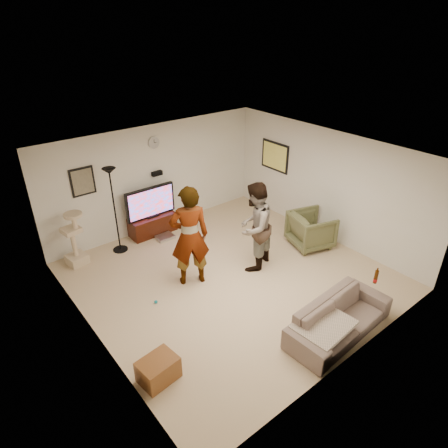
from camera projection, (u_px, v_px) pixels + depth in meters
floor at (231, 277)px, 7.87m from camera, size 5.50×5.50×0.02m
ceiling at (232, 156)px, 6.67m from camera, size 5.50×5.50×0.02m
wall_back at (156, 178)px, 9.16m from camera, size 5.50×0.04×2.50m
wall_front at (359, 295)px, 5.39m from camera, size 5.50×0.04×2.50m
wall_left at (87, 276)px, 5.76m from camera, size 0.04×5.50×2.50m
wall_right at (326, 185)px, 8.78m from camera, size 0.04×5.50×2.50m
wall_clock at (154, 143)px, 8.73m from camera, size 0.26×0.04×0.26m
wall_speaker at (157, 173)px, 9.05m from camera, size 0.25×0.10×0.10m
picture_back at (83, 182)px, 8.04m from camera, size 0.42×0.03×0.52m
picture_right at (275, 156)px, 9.75m from camera, size 0.03×0.78×0.62m
tv_stand at (153, 225)px, 9.29m from camera, size 1.09×0.45×0.46m
console_box at (165, 237)px, 9.16m from camera, size 0.40×0.30×0.07m
tv at (150, 202)px, 9.01m from camera, size 1.21×0.08×0.72m
tv_screen at (151, 203)px, 8.98m from camera, size 1.11×0.01×0.63m
floor_lamp at (115, 211)px, 8.28m from camera, size 0.32×0.32×1.92m
cat_tree at (73, 239)px, 7.99m from camera, size 0.43×0.43×1.17m
person_left at (190, 237)px, 7.26m from camera, size 0.87×0.74×2.01m
person_right at (254, 227)px, 7.75m from camera, size 1.10×0.99×1.85m
sofa at (339, 319)px, 6.36m from camera, size 2.02×0.88×0.58m
throw_blanket at (324, 325)px, 6.08m from camera, size 0.95×0.77×0.06m
beer_bottle at (376, 277)px, 6.67m from camera, size 0.06×0.06×0.25m
armchair at (311, 230)px, 8.73m from camera, size 1.08×1.06×0.79m
side_table at (158, 370)px, 5.59m from camera, size 0.58×0.47×0.36m
toy_ball at (156, 302)px, 7.12m from camera, size 0.06×0.06×0.06m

